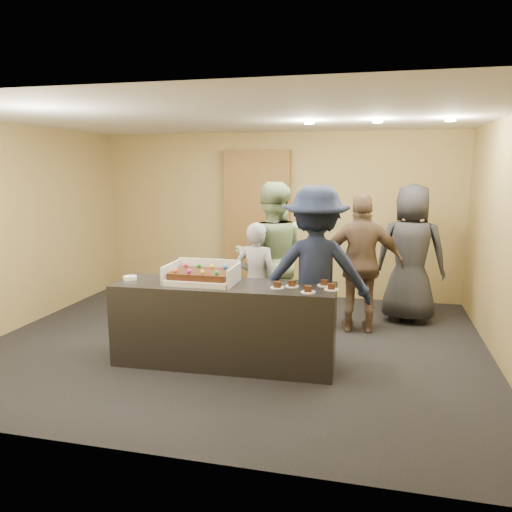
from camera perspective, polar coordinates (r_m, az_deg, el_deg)
name	(u,v)px	position (r m, az deg, el deg)	size (l,w,h in m)	color
room	(235,235)	(5.95, -2.44, 2.45)	(6.04, 6.00, 2.70)	black
serving_counter	(225,324)	(5.53, -3.61, -7.75)	(2.40, 0.70, 0.90)	black
storage_cabinet	(257,224)	(8.36, 0.13, 3.73)	(1.10, 0.15, 2.42)	brown
cake_box	(203,278)	(5.50, -6.10, -2.50)	(0.75, 0.52, 0.22)	white
sheet_cake	(202,274)	(5.46, -6.21, -2.05)	(0.64, 0.44, 0.12)	#33170B
plate_stack	(130,278)	(5.78, -14.20, -2.43)	(0.15, 0.15, 0.04)	white
slice_a	(277,286)	(5.22, 2.47, -3.42)	(0.15, 0.15, 0.07)	white
slice_b	(292,285)	(5.28, 4.14, -3.27)	(0.15, 0.15, 0.07)	white
slice_c	(308,290)	(5.05, 5.97, -3.91)	(0.15, 0.15, 0.07)	white
slice_d	(324,284)	(5.36, 7.79, -3.14)	(0.15, 0.15, 0.07)	white
slice_e	(331,288)	(5.19, 8.62, -3.58)	(0.15, 0.15, 0.07)	white
person_server_grey	(256,282)	(6.19, 0.04, -2.95)	(0.54, 0.36, 1.48)	#9E9EA3
person_sage_man	(271,258)	(6.44, 1.75, -0.28)	(0.95, 0.74, 1.96)	#8FAC78
person_navy_man	(315,273)	(5.63, 6.79, -1.94)	(1.26, 0.72, 1.95)	#171F39
person_brown_extra	(362,263)	(6.61, 12.00, -0.83)	(1.07, 0.44, 1.82)	brown
person_dark_suit	(411,254)	(7.22, 17.27, 0.26)	(0.94, 0.61, 1.92)	#26272B
ceiling_spotlights	(378,121)	(6.19, 13.73, 14.73)	(1.72, 0.12, 0.03)	#FFEAC6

